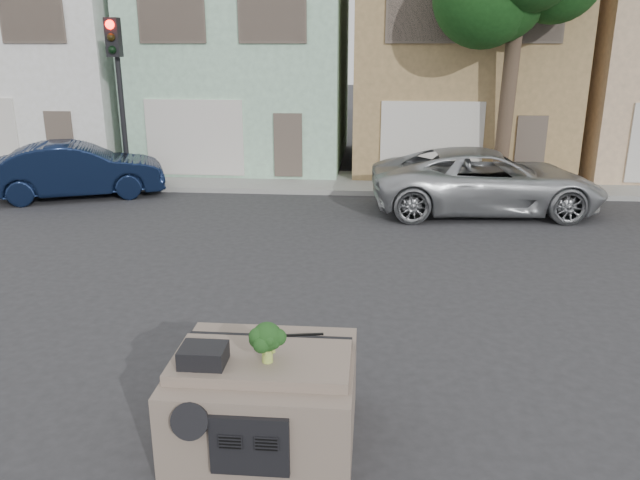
# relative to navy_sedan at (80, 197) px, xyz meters

# --- Properties ---
(ground_plane) EXTENTS (120.00, 120.00, 0.00)m
(ground_plane) POSITION_rel_navy_sedan_xyz_m (7.45, -8.16, 0.00)
(ground_plane) COLOR #303033
(ground_plane) RESTS_ON ground
(sidewalk) EXTENTS (40.00, 3.00, 0.15)m
(sidewalk) POSITION_rel_navy_sedan_xyz_m (7.45, 2.34, 0.07)
(sidewalk) COLOR gray
(sidewalk) RESTS_ON ground
(townhouse_white) EXTENTS (7.20, 8.20, 7.55)m
(townhouse_white) POSITION_rel_navy_sedan_xyz_m (-3.55, 6.34, 3.77)
(townhouse_white) COLOR white
(townhouse_white) RESTS_ON ground
(townhouse_mint) EXTENTS (7.20, 8.20, 7.55)m
(townhouse_mint) POSITION_rel_navy_sedan_xyz_m (3.95, 6.34, 3.77)
(townhouse_mint) COLOR #A4D4B2
(townhouse_mint) RESTS_ON ground
(townhouse_tan) EXTENTS (7.20, 8.20, 7.55)m
(townhouse_tan) POSITION_rel_navy_sedan_xyz_m (11.45, 6.34, 3.77)
(townhouse_tan) COLOR #A08152
(townhouse_tan) RESTS_ON ground
(navy_sedan) EXTENTS (5.18, 3.41, 1.61)m
(navy_sedan) POSITION_rel_navy_sedan_xyz_m (0.00, 0.00, 0.00)
(navy_sedan) COLOR black
(navy_sedan) RESTS_ON ground
(silver_pickup) EXTENTS (6.26, 3.22, 1.69)m
(silver_pickup) POSITION_rel_navy_sedan_xyz_m (11.63, -0.66, 0.00)
(silver_pickup) COLOR #A9ACB0
(silver_pickup) RESTS_ON ground
(traffic_signal) EXTENTS (0.40, 0.40, 5.10)m
(traffic_signal) POSITION_rel_navy_sedan_xyz_m (0.95, 1.34, 2.55)
(traffic_signal) COLOR black
(traffic_signal) RESTS_ON ground
(tree_near) EXTENTS (4.40, 4.00, 8.50)m
(tree_near) POSITION_rel_navy_sedan_xyz_m (12.45, 1.64, 4.25)
(tree_near) COLOR #133A12
(tree_near) RESTS_ON ground
(car_dashboard) EXTENTS (2.00, 1.80, 1.12)m
(car_dashboard) POSITION_rel_navy_sedan_xyz_m (7.45, -11.16, 0.56)
(car_dashboard) COLOR #7B6A5C
(car_dashboard) RESTS_ON ground
(instrument_hump) EXTENTS (0.48, 0.38, 0.20)m
(instrument_hump) POSITION_rel_navy_sedan_xyz_m (6.87, -11.51, 1.22)
(instrument_hump) COLOR black
(instrument_hump) RESTS_ON car_dashboard
(wiper_arm) EXTENTS (0.69, 0.15, 0.02)m
(wiper_arm) POSITION_rel_navy_sedan_xyz_m (7.73, -10.78, 1.13)
(wiper_arm) COLOR black
(wiper_arm) RESTS_ON car_dashboard
(broccoli) EXTENTS (0.53, 0.53, 0.46)m
(broccoli) POSITION_rel_navy_sedan_xyz_m (7.53, -11.41, 1.35)
(broccoli) COLOR #173914
(broccoli) RESTS_ON car_dashboard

